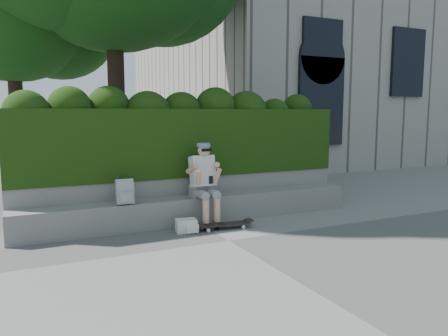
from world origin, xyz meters
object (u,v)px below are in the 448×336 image
person (204,180)px  backpack_ground (186,226)px  skateboard (224,225)px  backpack_plaid (125,192)px

person → backpack_ground: person is taller
skateboard → backpack_plaid: (-1.49, 0.53, 0.57)m
backpack_plaid → backpack_ground: bearing=-23.1°
skateboard → backpack_ground: (-0.62, 0.10, 0.03)m
skateboard → backpack_plaid: bearing=166.6°
skateboard → backpack_ground: bearing=176.9°
person → backpack_plaid: 1.33m
person → skateboard: 0.83m
person → backpack_ground: (-0.46, -0.35, -0.65)m
backpack_plaid → backpack_ground: backpack_plaid is taller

